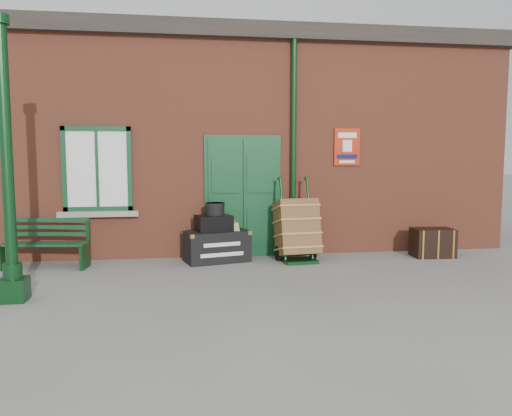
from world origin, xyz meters
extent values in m
plane|color=gray|center=(0.00, 0.00, 0.00)|extent=(80.00, 80.00, 0.00)
cube|color=#984931|center=(0.00, 3.50, 2.00)|extent=(10.00, 4.00, 4.00)
cube|color=#38302B|center=(0.00, 3.50, 4.15)|extent=(10.30, 4.30, 0.30)
cube|color=#103C20|center=(-0.30, 1.46, 1.10)|extent=(1.42, 0.12, 2.32)
cube|color=white|center=(-2.90, 1.45, 1.65)|extent=(1.20, 0.08, 1.50)
cylinder|color=black|center=(0.65, 1.42, 2.00)|extent=(0.10, 0.10, 4.00)
cube|color=#B7270D|center=(1.70, 1.47, 2.05)|extent=(0.50, 0.03, 0.70)
cube|color=black|center=(-3.60, -1.00, 0.15)|extent=(0.34, 0.34, 0.30)
cylinder|color=black|center=(-3.60, -1.00, 0.40)|extent=(0.24, 0.24, 0.20)
cylinder|color=black|center=(-3.60, -1.00, 2.00)|extent=(0.15, 0.15, 3.20)
cylinder|color=black|center=(-3.60, -1.00, 3.55)|extent=(0.22, 0.22, 0.12)
cube|color=#103C20|center=(-3.70, 0.92, 0.42)|extent=(1.42, 0.55, 0.04)
cube|color=#103C20|center=(-3.68, 1.12, 0.67)|extent=(1.38, 0.23, 0.37)
cube|color=black|center=(-4.36, 1.01, 0.21)|extent=(0.11, 0.42, 0.42)
cube|color=black|center=(-3.05, 0.83, 0.21)|extent=(0.11, 0.42, 0.42)
cube|color=black|center=(-0.82, 1.07, 0.28)|extent=(1.22, 0.86, 0.55)
cube|color=black|center=(-0.87, 1.07, 0.69)|extent=(0.70, 0.58, 0.28)
cylinder|color=black|center=(-0.84, 1.10, 0.94)|extent=(0.40, 0.40, 0.22)
cube|color=tan|center=(-0.71, 1.25, 0.41)|extent=(0.55, 0.65, 0.82)
cube|color=tan|center=(-0.53, 1.22, 0.35)|extent=(0.44, 0.57, 0.71)
cube|color=black|center=(0.63, 0.75, 0.03)|extent=(0.61, 0.46, 0.06)
cylinder|color=black|center=(0.36, 0.94, 0.75)|extent=(0.08, 0.41, 1.46)
cylinder|color=black|center=(0.86, 0.98, 0.75)|extent=(0.08, 0.41, 1.46)
cylinder|color=black|center=(0.28, 0.95, 0.14)|extent=(0.08, 0.28, 0.28)
cylinder|color=black|center=(0.94, 1.01, 0.14)|extent=(0.08, 0.28, 0.28)
cube|color=brown|center=(0.61, 0.94, 0.60)|extent=(0.78, 0.83, 1.08)
cube|color=black|center=(3.21, 0.90, 0.27)|extent=(0.77, 0.53, 0.53)
camera|label=1|loc=(-1.41, -7.72, 1.87)|focal=35.00mm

